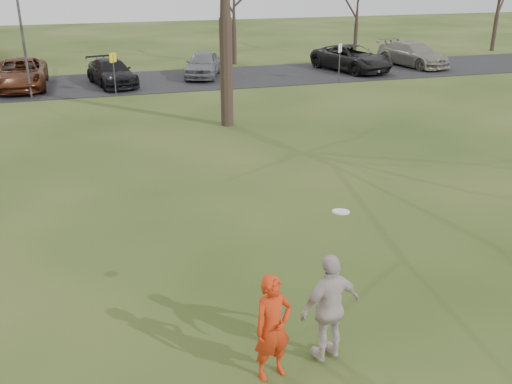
{
  "coord_description": "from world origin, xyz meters",
  "views": [
    {
      "loc": [
        -3.27,
        -7.2,
        6.17
      ],
      "look_at": [
        0.0,
        4.0,
        1.5
      ],
      "focal_mm": 40.4,
      "sensor_mm": 36.0,
      "label": 1
    }
  ],
  "objects_px": {
    "car_2": "(21,74)",
    "car_4": "(203,64)",
    "player_defender": "(273,327)",
    "lamp_post": "(19,13)",
    "car_7": "(413,54)",
    "car_3": "(112,72)",
    "catching_play": "(330,307)",
    "car_6": "(352,58)"
  },
  "relations": [
    {
      "from": "car_4",
      "to": "lamp_post",
      "type": "xyz_separation_m",
      "value": [
        -9.14,
        -2.97,
        3.2
      ]
    },
    {
      "from": "car_7",
      "to": "lamp_post",
      "type": "height_order",
      "value": "lamp_post"
    },
    {
      "from": "car_3",
      "to": "car_6",
      "type": "xyz_separation_m",
      "value": [
        14.15,
        0.41,
        0.09
      ]
    },
    {
      "from": "car_2",
      "to": "lamp_post",
      "type": "distance_m",
      "value": 4.06
    },
    {
      "from": "car_2",
      "to": "car_3",
      "type": "distance_m",
      "value": 4.59
    },
    {
      "from": "car_3",
      "to": "catching_play",
      "type": "xyz_separation_m",
      "value": [
        2.11,
        -24.46,
        0.3
      ]
    },
    {
      "from": "player_defender",
      "to": "car_7",
      "type": "xyz_separation_m",
      "value": [
        17.49,
        25.46,
        -0.11
      ]
    },
    {
      "from": "car_3",
      "to": "catching_play",
      "type": "height_order",
      "value": "catching_play"
    },
    {
      "from": "player_defender",
      "to": "catching_play",
      "type": "xyz_separation_m",
      "value": [
        1.01,
        0.12,
        0.11
      ]
    },
    {
      "from": "car_4",
      "to": "car_3",
      "type": "bearing_deg",
      "value": -149.6
    },
    {
      "from": "player_defender",
      "to": "car_2",
      "type": "height_order",
      "value": "player_defender"
    },
    {
      "from": "car_4",
      "to": "car_6",
      "type": "distance_m",
      "value": 9.01
    },
    {
      "from": "player_defender",
      "to": "lamp_post",
      "type": "bearing_deg",
      "value": 89.67
    },
    {
      "from": "car_4",
      "to": "car_6",
      "type": "height_order",
      "value": "car_6"
    },
    {
      "from": "car_6",
      "to": "lamp_post",
      "type": "xyz_separation_m",
      "value": [
        -18.13,
        -2.43,
        3.18
      ]
    },
    {
      "from": "lamp_post",
      "to": "player_defender",
      "type": "bearing_deg",
      "value": -77.3
    },
    {
      "from": "car_2",
      "to": "catching_play",
      "type": "height_order",
      "value": "catching_play"
    },
    {
      "from": "lamp_post",
      "to": "car_6",
      "type": "bearing_deg",
      "value": 7.63
    },
    {
      "from": "car_4",
      "to": "car_7",
      "type": "height_order",
      "value": "car_7"
    },
    {
      "from": "catching_play",
      "to": "lamp_post",
      "type": "xyz_separation_m",
      "value": [
        -6.09,
        22.45,
        2.96
      ]
    },
    {
      "from": "player_defender",
      "to": "car_3",
      "type": "relative_size",
      "value": 0.39
    },
    {
      "from": "car_3",
      "to": "car_7",
      "type": "relative_size",
      "value": 0.9
    },
    {
      "from": "car_2",
      "to": "car_7",
      "type": "distance_m",
      "value": 23.17
    },
    {
      "from": "car_2",
      "to": "car_6",
      "type": "xyz_separation_m",
      "value": [
        18.72,
        -0.03,
        -0.0
      ]
    },
    {
      "from": "car_2",
      "to": "car_6",
      "type": "distance_m",
      "value": 18.72
    },
    {
      "from": "player_defender",
      "to": "car_2",
      "type": "bearing_deg",
      "value": 89.75
    },
    {
      "from": "car_3",
      "to": "catching_play",
      "type": "relative_size",
      "value": 1.79
    },
    {
      "from": "player_defender",
      "to": "car_7",
      "type": "bearing_deg",
      "value": 42.49
    },
    {
      "from": "player_defender",
      "to": "catching_play",
      "type": "height_order",
      "value": "catching_play"
    },
    {
      "from": "car_3",
      "to": "car_7",
      "type": "bearing_deg",
      "value": -10.15
    },
    {
      "from": "player_defender",
      "to": "lamp_post",
      "type": "relative_size",
      "value": 0.29
    },
    {
      "from": "car_4",
      "to": "lamp_post",
      "type": "relative_size",
      "value": 0.68
    },
    {
      "from": "catching_play",
      "to": "lamp_post",
      "type": "relative_size",
      "value": 0.41
    },
    {
      "from": "car_3",
      "to": "car_2",
      "type": "bearing_deg",
      "value": 161.61
    },
    {
      "from": "car_6",
      "to": "car_2",
      "type": "bearing_deg",
      "value": 161.84
    },
    {
      "from": "car_4",
      "to": "car_7",
      "type": "relative_size",
      "value": 0.83
    },
    {
      "from": "car_7",
      "to": "catching_play",
      "type": "bearing_deg",
      "value": -137.32
    },
    {
      "from": "car_7",
      "to": "car_6",
      "type": "bearing_deg",
      "value": 171.7
    },
    {
      "from": "car_2",
      "to": "car_4",
      "type": "height_order",
      "value": "car_2"
    },
    {
      "from": "player_defender",
      "to": "car_4",
      "type": "distance_m",
      "value": 25.85
    },
    {
      "from": "car_4",
      "to": "catching_play",
      "type": "distance_m",
      "value": 25.6
    },
    {
      "from": "player_defender",
      "to": "lamp_post",
      "type": "height_order",
      "value": "lamp_post"
    }
  ]
}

